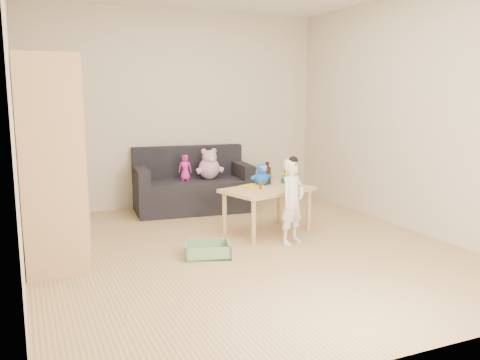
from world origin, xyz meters
name	(u,v)px	position (x,y,z in m)	size (l,w,h in m)	color
room	(246,116)	(0.00, 0.00, 1.30)	(4.50, 4.50, 4.50)	tan
wardrobe	(49,161)	(-1.74, 0.40, 0.92)	(0.51, 1.02, 1.83)	#DAB277
sofa	(193,195)	(0.06, 1.80, 0.21)	(1.48, 0.74, 0.42)	black
play_table	(267,210)	(0.48, 0.49, 0.25)	(0.94, 0.60, 0.50)	#DEBB7A
storage_bin	(207,250)	(-0.42, -0.05, 0.06)	(0.43, 0.32, 0.13)	#79A476
toddler	(292,202)	(0.53, 0.01, 0.42)	(0.31, 0.21, 0.85)	white
pink_bear	(209,166)	(0.27, 1.75, 0.58)	(0.29, 0.25, 0.34)	#C793AD
doll	(185,168)	(-0.05, 1.75, 0.58)	(0.16, 0.11, 0.32)	#DF29A1
ring_stacker	(288,177)	(0.81, 0.63, 0.57)	(0.17, 0.17, 0.20)	yellow
brown_bottle	(267,175)	(0.59, 0.72, 0.60)	(0.09, 0.09, 0.25)	black
blue_plush	(261,174)	(0.48, 0.65, 0.63)	(0.21, 0.17, 0.26)	blue
wooden_figure	(261,185)	(0.37, 0.44, 0.55)	(0.04, 0.03, 0.10)	brown
yellow_book	(253,186)	(0.35, 0.60, 0.50)	(0.22, 0.22, 0.02)	yellow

